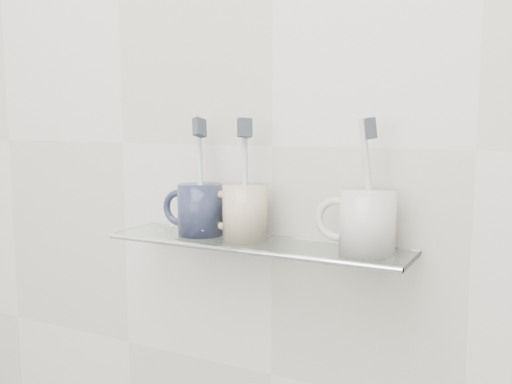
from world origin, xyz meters
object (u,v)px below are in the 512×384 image
Objects in this scene: shelf_glass at (255,244)px; mug_center at (245,212)px; mug_left at (200,210)px; mug_right at (367,222)px.

mug_center is (-0.02, 0.00, 0.05)m from shelf_glass.
shelf_glass is 0.12m from mug_left.
mug_center is 0.97× the size of mug_right.
mug_right reaches higher than shelf_glass.
mug_right reaches higher than mug_center.
mug_right is at bearing -14.29° from mug_left.
mug_left is at bearing 177.31° from shelf_glass.
mug_right is at bearing 1.57° from shelf_glass.
mug_left is at bearing 156.34° from mug_center.
mug_right is at bearing -23.66° from mug_center.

